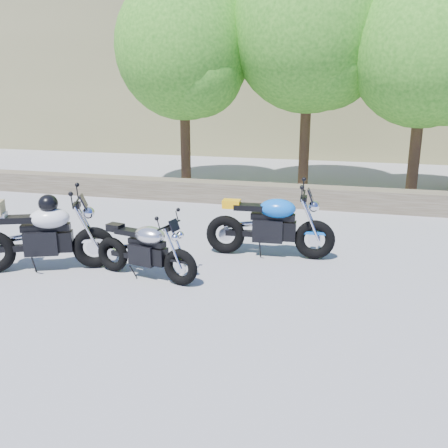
# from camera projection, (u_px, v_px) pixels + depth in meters

# --- Properties ---
(ground) EXTENTS (90.00, 90.00, 0.00)m
(ground) POSITION_uv_depth(u_px,v_px,m) (193.00, 292.00, 7.11)
(ground) COLOR gray
(ground) RESTS_ON ground
(stone_wall) EXTENTS (22.00, 0.55, 0.50)m
(stone_wall) POSITION_uv_depth(u_px,v_px,m) (261.00, 194.00, 12.17)
(stone_wall) COLOR brown
(stone_wall) RESTS_ON ground
(hillside) EXTENTS (80.00, 30.00, 15.00)m
(hillside) POSITION_uv_depth(u_px,v_px,m) (377.00, 3.00, 30.44)
(hillside) COLOR olive
(hillside) RESTS_ON ground
(tree_decid_left) EXTENTS (3.67, 3.67, 5.62)m
(tree_decid_left) POSITION_uv_depth(u_px,v_px,m) (187.00, 53.00, 13.33)
(tree_decid_left) COLOR #382314
(tree_decid_left) RESTS_ON ground
(tree_decid_mid) EXTENTS (4.08, 4.08, 6.24)m
(tree_decid_mid) POSITION_uv_depth(u_px,v_px,m) (313.00, 35.00, 12.81)
(tree_decid_mid) COLOR #382314
(tree_decid_mid) RESTS_ON ground
(tree_decid_right) EXTENTS (3.54, 3.54, 5.41)m
(tree_decid_right) POSITION_uv_depth(u_px,v_px,m) (430.00, 55.00, 11.74)
(tree_decid_right) COLOR #382314
(tree_decid_right) RESTS_ON ground
(silver_bike) EXTENTS (1.79, 0.65, 0.91)m
(silver_bike) POSITION_uv_depth(u_px,v_px,m) (146.00, 250.00, 7.52)
(silver_bike) COLOR black
(silver_bike) RESTS_ON ground
(white_bike) EXTENTS (2.11, 1.04, 1.23)m
(white_bike) POSITION_uv_depth(u_px,v_px,m) (42.00, 234.00, 7.80)
(white_bike) COLOR black
(white_bike) RESTS_ON ground
(blue_bike) EXTENTS (2.21, 0.70, 1.11)m
(blue_bike) POSITION_uv_depth(u_px,v_px,m) (270.00, 226.00, 8.45)
(blue_bike) COLOR black
(blue_bike) RESTS_ON ground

